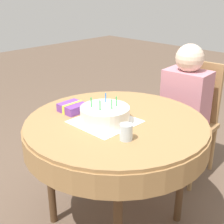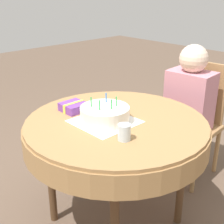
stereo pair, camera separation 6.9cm
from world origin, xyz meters
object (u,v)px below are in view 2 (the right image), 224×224
at_px(person, 188,100).
at_px(chair, 192,117).
at_px(gift_box, 74,107).
at_px(birthday_cake, 105,114).
at_px(drinking_glass, 124,132).

bearing_deg(person, chair, 90.00).
xyz_separation_m(chair, gift_box, (-0.27, -1.03, 0.29)).
bearing_deg(birthday_cake, drinking_glass, -19.01).
xyz_separation_m(birthday_cake, drinking_glass, (0.25, -0.09, -0.00)).
bearing_deg(chair, drinking_glass, -81.70).
xyz_separation_m(person, drinking_glass, (0.24, -0.98, 0.13)).
xyz_separation_m(chair, drinking_glass, (0.25, -1.08, 0.31)).
xyz_separation_m(drinking_glass, gift_box, (-0.52, 0.06, -0.02)).
bearing_deg(gift_box, drinking_glass, -6.08).
relative_size(person, birthday_cake, 3.78).
relative_size(birthday_cake, drinking_glass, 3.34).
bearing_deg(drinking_glass, chair, 102.97).
relative_size(person, drinking_glass, 12.61).
bearing_deg(birthday_cake, person, 89.59).
bearing_deg(chair, gift_box, -109.26).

